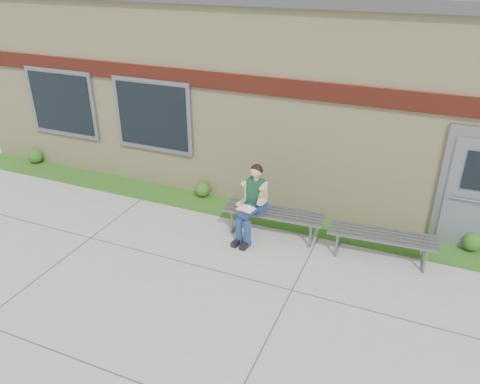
% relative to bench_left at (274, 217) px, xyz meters
% --- Properties ---
extents(ground, '(80.00, 80.00, 0.00)m').
position_rel_bench_left_xyz_m(ground, '(-0.15, -2.00, -0.38)').
color(ground, '#9E9E99').
rests_on(ground, ground).
extents(grass_strip, '(16.00, 0.80, 0.02)m').
position_rel_bench_left_xyz_m(grass_strip, '(-0.15, 0.60, -0.37)').
color(grass_strip, '#295215').
rests_on(grass_strip, ground).
extents(school_building, '(16.20, 6.22, 4.20)m').
position_rel_bench_left_xyz_m(school_building, '(-0.15, 3.99, 1.72)').
color(school_building, beige).
rests_on(school_building, ground).
extents(bench_left, '(1.93, 0.65, 0.49)m').
position_rel_bench_left_xyz_m(bench_left, '(0.00, 0.00, 0.00)').
color(bench_left, slate).
rests_on(bench_left, ground).
extents(bench_right, '(1.88, 0.65, 0.48)m').
position_rel_bench_left_xyz_m(bench_right, '(2.00, 0.00, -0.01)').
color(bench_right, slate).
rests_on(bench_right, ground).
extents(girl, '(0.51, 0.88, 1.43)m').
position_rel_bench_left_xyz_m(girl, '(-0.35, -0.22, 0.37)').
color(girl, navy).
rests_on(girl, ground).
extents(shrub_west, '(0.37, 0.37, 0.37)m').
position_rel_bench_left_xyz_m(shrub_west, '(-6.77, 0.85, -0.17)').
color(shrub_west, '#295215').
rests_on(shrub_west, grass_strip).
extents(shrub_mid, '(0.34, 0.34, 0.34)m').
position_rel_bench_left_xyz_m(shrub_mid, '(-1.95, 0.85, -0.19)').
color(shrub_mid, '#295215').
rests_on(shrub_mid, grass_strip).
extents(shrub_east, '(0.35, 0.35, 0.35)m').
position_rel_bench_left_xyz_m(shrub_east, '(3.51, 0.85, -0.19)').
color(shrub_east, '#295215').
rests_on(shrub_east, grass_strip).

